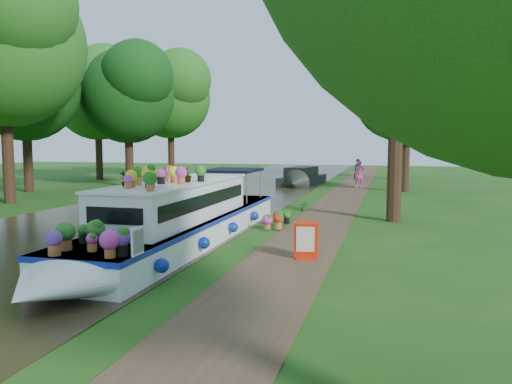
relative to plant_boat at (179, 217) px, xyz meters
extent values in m
plane|color=#1B4411|center=(2.25, 3.29, -0.85)|extent=(100.00, 100.00, 0.00)
cube|color=black|center=(-3.75, 3.29, -0.84)|extent=(10.00, 100.00, 0.02)
cube|color=#493322|center=(3.45, 3.29, -0.84)|extent=(2.20, 100.00, 0.03)
cube|color=white|center=(0.00, 0.85, -0.46)|extent=(2.20, 12.00, 0.75)
cube|color=#102897|center=(0.00, 0.85, -0.14)|extent=(2.24, 12.04, 0.12)
cube|color=white|center=(0.00, 0.05, 0.44)|extent=(1.80, 7.00, 1.05)
cube|color=white|center=(0.00, 0.05, 1.00)|extent=(1.90, 7.10, 0.06)
cube|color=black|center=(0.91, 0.05, 0.52)|extent=(0.03, 6.40, 0.38)
cube|color=black|center=(-0.91, 0.05, 0.52)|extent=(0.03, 6.40, 0.38)
cube|color=black|center=(0.00, 5.15, 1.07)|extent=(1.90, 2.40, 0.10)
cube|color=white|center=(1.15, -4.55, 0.22)|extent=(0.04, 0.45, 0.55)
imported|color=#1C5717|center=(-0.63, -1.91, 1.22)|extent=(0.23, 0.18, 0.39)
imported|color=#1C5717|center=(0.38, -0.22, 1.25)|extent=(0.32, 0.32, 0.45)
cylinder|color=black|center=(6.05, 6.29, 1.42)|extent=(0.56, 0.56, 4.55)
sphere|color=#0D360F|center=(6.05, 6.29, 5.38)|extent=(4.80, 4.80, 4.80)
sphere|color=#0D360F|center=(7.01, 5.57, 6.34)|extent=(3.60, 3.60, 3.60)
sphere|color=#0D360F|center=(5.21, 7.13, 6.10)|extent=(3.84, 3.84, 3.84)
cylinder|color=black|center=(6.75, 18.29, 1.07)|extent=(0.56, 0.56, 3.85)
sphere|color=#1C5717|center=(6.75, 18.29, 5.10)|extent=(6.00, 6.00, 6.00)
sphere|color=#1C5717|center=(7.95, 17.39, 6.30)|extent=(4.50, 4.50, 4.50)
sphere|color=#1C5717|center=(5.70, 19.34, 6.00)|extent=(4.80, 4.80, 4.80)
cylinder|color=black|center=(6.25, 29.29, 1.25)|extent=(0.56, 0.56, 4.20)
sphere|color=#0D360F|center=(6.25, 29.29, 5.66)|extent=(6.60, 6.60, 6.60)
sphere|color=#0D360F|center=(7.57, 28.30, 6.98)|extent=(4.95, 4.95, 4.95)
sphere|color=#0D360F|center=(5.09, 30.45, 6.65)|extent=(5.28, 5.28, 5.28)
cylinder|color=black|center=(-12.25, 7.29, 1.60)|extent=(0.56, 0.56, 4.90)
sphere|color=#1C5717|center=(-12.25, 7.29, 6.78)|extent=(7.80, 7.80, 7.80)
sphere|color=#1C5717|center=(-10.69, 6.12, 8.34)|extent=(5.85, 5.85, 5.85)
cylinder|color=black|center=(-11.25, 17.29, 1.07)|extent=(0.56, 0.56, 3.85)
sphere|color=#0D360F|center=(-11.25, 17.29, 5.17)|extent=(6.20, 6.20, 6.20)
sphere|color=#0D360F|center=(-10.01, 16.36, 6.41)|extent=(4.65, 4.65, 4.65)
sphere|color=#0D360F|center=(-12.34, 18.38, 6.10)|extent=(4.96, 4.96, 4.96)
cylinder|color=black|center=(-12.75, 27.29, 1.33)|extent=(0.56, 0.56, 4.38)
sphere|color=#1C5717|center=(-12.75, 27.29, 5.97)|extent=(7.00, 7.00, 7.00)
sphere|color=#1C5717|center=(-11.35, 26.24, 7.37)|extent=(5.25, 5.25, 5.25)
sphere|color=#1C5717|center=(-13.98, 28.52, 7.02)|extent=(5.60, 5.60, 5.60)
cylinder|color=black|center=(-15.25, 12.29, 1.16)|extent=(0.56, 0.56, 4.02)
sphere|color=#0D360F|center=(-15.25, 12.29, 5.41)|extent=(6.40, 6.40, 6.40)
sphere|color=#0D360F|center=(-13.97, 11.33, 6.69)|extent=(4.80, 4.80, 4.80)
sphere|color=#0D360F|center=(-16.37, 13.41, 6.37)|extent=(5.12, 5.12, 5.12)
cylinder|color=black|center=(-16.75, 22.29, 1.25)|extent=(0.56, 0.56, 4.20)
sphere|color=#1C5717|center=(-16.75, 22.29, 5.73)|extent=(6.80, 6.80, 6.80)
sphere|color=#1C5717|center=(-15.39, 21.27, 7.09)|extent=(5.10, 5.10, 5.10)
sphere|color=#1C5717|center=(-17.94, 23.48, 6.75)|extent=(5.44, 5.44, 5.44)
cube|color=black|center=(-0.13, 21.96, -0.54)|extent=(2.73, 6.02, 0.58)
cube|color=black|center=(-0.13, 21.47, 0.09)|extent=(1.97, 3.57, 0.68)
cube|color=red|center=(3.86, -0.78, -0.81)|extent=(0.60, 0.52, 0.03)
cube|color=red|center=(3.86, -0.90, -0.34)|extent=(0.63, 0.34, 0.95)
cube|color=red|center=(3.86, -0.67, -0.34)|extent=(0.63, 0.34, 0.95)
cube|color=white|center=(3.86, -0.94, -0.30)|extent=(0.48, 0.24, 0.66)
imported|color=#C65195|center=(3.98, 19.61, 0.07)|extent=(0.75, 0.62, 1.79)
imported|color=black|center=(3.43, 27.54, 0.00)|extent=(1.00, 0.95, 1.64)
imported|color=#20591A|center=(2.30, 8.16, -0.64)|extent=(0.39, 0.35, 0.43)
camera|label=1|loc=(5.88, -13.20, 2.14)|focal=35.00mm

